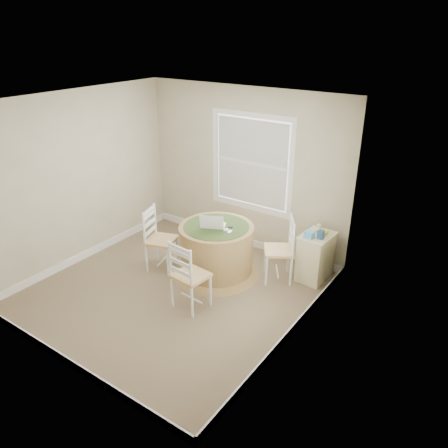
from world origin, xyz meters
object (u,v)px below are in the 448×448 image
Objects in this scene: round_table at (216,248)px; chair_near at (191,275)px; chair_right at (278,250)px; laptop at (213,225)px; chair_left at (161,240)px; corner_chest at (315,257)px.

chair_near is (0.21, -0.87, 0.05)m from round_table.
chair_right is 1.01m from laptop.
chair_right is at bearing 179.37° from laptop.
laptop is (-0.24, 0.83, 0.34)m from chair_near.
chair_left is 1.13m from chair_near.
chair_near is at bearing -135.58° from chair_left.
round_table is at bearing -70.52° from chair_near.
laptop is (-0.85, -0.42, 0.34)m from chair_right.
chair_right reaches higher than round_table.
laptop is at bearing -96.22° from chair_right.
corner_chest is at bearing 93.65° from chair_right.
chair_near is 0.93m from laptop.
chair_right is at bearing 11.02° from round_table.
laptop reaches higher than chair_left.
chair_right is (0.61, 1.25, 0.00)m from chair_near.
chair_right is at bearing -140.15° from corner_chest.
chair_left is (-0.78, -0.33, 0.05)m from round_table.
chair_left is at bearing -22.54° from chair_near.
round_table is at bearing -97.60° from chair_right.
round_table is 1.79× the size of corner_chest.
corner_chest is at bearing 15.23° from round_table.
round_table is 0.89m from chair_near.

